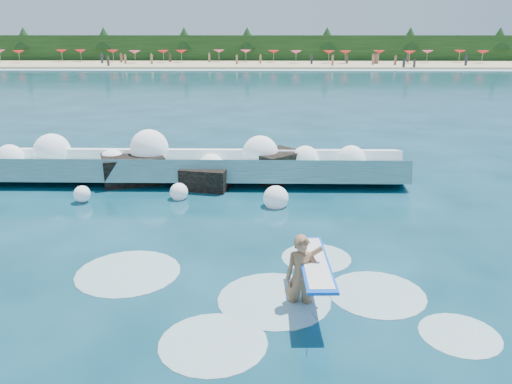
# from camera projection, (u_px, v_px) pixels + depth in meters

# --- Properties ---
(ground) EXTENTS (200.00, 200.00, 0.00)m
(ground) POSITION_uv_depth(u_px,v_px,m) (198.00, 258.00, 13.26)
(ground) COLOR #072D3A
(ground) RESTS_ON ground
(beach) EXTENTS (140.00, 20.00, 0.40)m
(beach) POSITION_uv_depth(u_px,v_px,m) (256.00, 64.00, 87.40)
(beach) COLOR tan
(beach) RESTS_ON ground
(wet_band) EXTENTS (140.00, 5.00, 0.08)m
(wet_band) POSITION_uv_depth(u_px,v_px,m) (255.00, 70.00, 76.99)
(wet_band) COLOR silver
(wet_band) RESTS_ON ground
(treeline) EXTENTS (140.00, 4.00, 5.00)m
(treeline) POSITION_uv_depth(u_px,v_px,m) (257.00, 49.00, 96.21)
(treeline) COLOR black
(treeline) RESTS_ON ground
(breaking_wave) EXTENTS (17.50, 2.75, 1.51)m
(breaking_wave) POSITION_uv_depth(u_px,v_px,m) (184.00, 167.00, 20.03)
(breaking_wave) COLOR teal
(breaking_wave) RESTS_ON ground
(rock_cluster) EXTENTS (8.33, 3.27, 1.36)m
(rock_cluster) POSITION_uv_depth(u_px,v_px,m) (199.00, 172.00, 19.78)
(rock_cluster) COLOR black
(rock_cluster) RESTS_ON ground
(surfer_with_board) EXTENTS (1.00, 3.06, 1.96)m
(surfer_with_board) POSITION_uv_depth(u_px,v_px,m) (304.00, 275.00, 10.78)
(surfer_with_board) COLOR #956545
(surfer_with_board) RESTS_ON ground
(wave_spray) EXTENTS (14.58, 4.55, 2.17)m
(wave_spray) POSITION_uv_depth(u_px,v_px,m) (176.00, 157.00, 19.79)
(wave_spray) COLOR white
(wave_spray) RESTS_ON ground
(surf_foam) EXTENTS (9.41, 5.86, 0.13)m
(surf_foam) POSITION_uv_depth(u_px,v_px,m) (256.00, 293.00, 11.46)
(surf_foam) COLOR silver
(surf_foam) RESTS_ON ground
(beach_umbrellas) EXTENTS (109.81, 6.54, 0.50)m
(beach_umbrellas) POSITION_uv_depth(u_px,v_px,m) (255.00, 52.00, 88.56)
(beach_umbrellas) COLOR #E3436F
(beach_umbrellas) RESTS_ON ground
(beachgoers) EXTENTS (99.28, 12.44, 1.93)m
(beachgoers) POSITION_uv_depth(u_px,v_px,m) (258.00, 60.00, 84.72)
(beachgoers) COLOR #3F332D
(beachgoers) RESTS_ON ground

